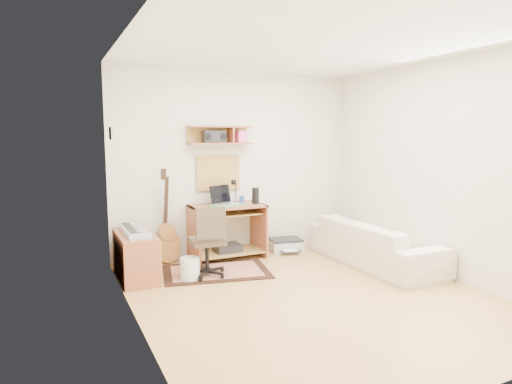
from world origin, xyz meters
name	(u,v)px	position (x,y,z in m)	size (l,w,h in m)	color
floor	(311,296)	(0.00, 0.00, -0.01)	(3.60, 4.00, 0.01)	tan
ceiling	(315,43)	(0.00, 0.00, 2.60)	(3.60, 4.00, 0.01)	white
back_wall	(237,163)	(0.00, 2.00, 1.30)	(3.60, 0.01, 2.60)	beige
left_wall	(134,182)	(-1.80, 0.00, 1.30)	(0.01, 4.00, 2.60)	beige
right_wall	(440,168)	(1.80, 0.00, 1.30)	(0.01, 4.00, 2.60)	beige
wall_shelf	(220,135)	(-0.30, 1.88, 1.70)	(0.90, 0.25, 0.26)	#9E5537
cork_board	(218,173)	(-0.30, 1.98, 1.17)	(0.64, 0.03, 0.49)	tan
wall_photo	(111,133)	(-1.79, 1.50, 1.72)	(0.02, 0.20, 0.15)	#4C8CBF
desk	(227,232)	(-0.27, 1.73, 0.38)	(1.00, 0.55, 0.75)	#9E5537
laptop	(226,195)	(-0.28, 1.71, 0.88)	(0.35, 0.35, 0.27)	silver
speaker	(255,196)	(0.14, 1.68, 0.86)	(0.10, 0.10, 0.22)	black
desk_lamp	(236,191)	(-0.08, 1.87, 0.92)	(0.11, 0.11, 0.33)	black
pencil_cup	(242,199)	(-0.01, 1.83, 0.80)	(0.07, 0.07, 0.10)	#314995
boombox	(214,137)	(-0.39, 1.87, 1.68)	(0.31, 0.14, 0.16)	black
rug	(216,271)	(-0.63, 1.20, 0.01)	(1.29, 0.86, 0.02)	tan
task_chair	(207,241)	(-0.79, 1.08, 0.44)	(0.45, 0.45, 0.88)	#3D3024
cabinet	(135,256)	(-1.58, 1.38, 0.28)	(0.40, 0.90, 0.55)	#9E5537
music_keyboard	(135,230)	(-1.58, 1.38, 0.58)	(0.24, 0.77, 0.07)	#B2B5BA
guitar	(167,216)	(-1.07, 1.86, 0.63)	(0.34, 0.21, 1.27)	#B47037
waste_basket	(190,269)	(-1.02, 1.03, 0.14)	(0.23, 0.23, 0.27)	white
printer	(286,245)	(0.65, 1.72, 0.09)	(0.46, 0.36, 0.17)	#A5A8AA
sofa	(375,236)	(1.38, 0.63, 0.39)	(1.98, 0.58, 0.77)	beige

